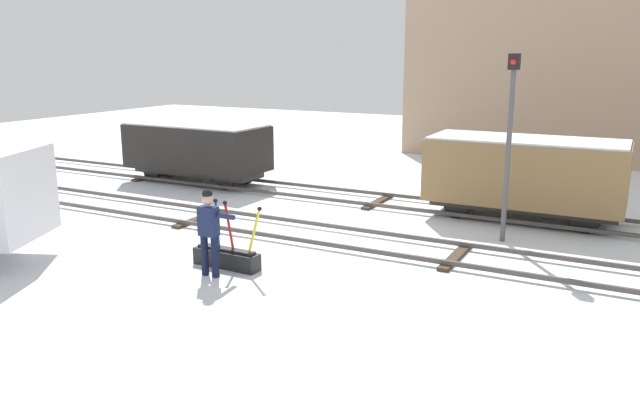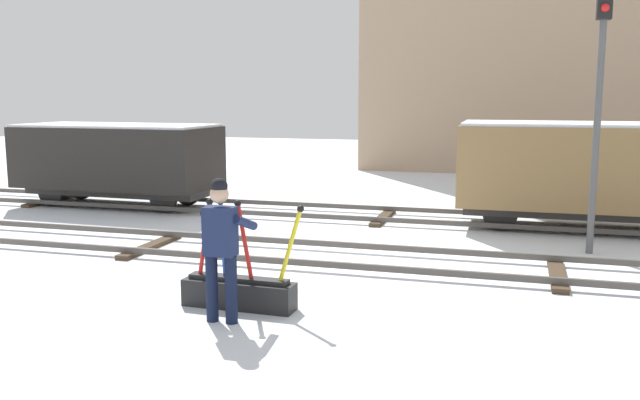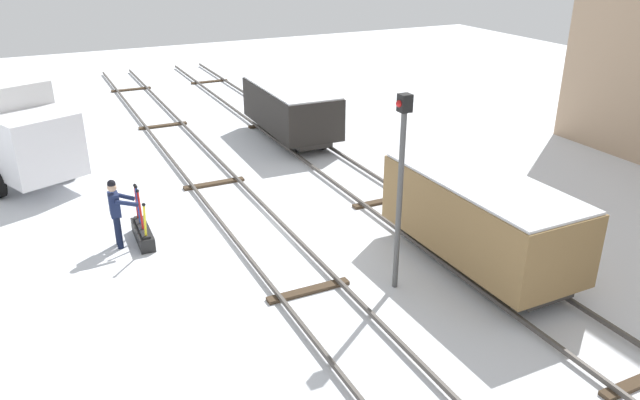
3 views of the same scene
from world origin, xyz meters
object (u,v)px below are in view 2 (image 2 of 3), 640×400
object	(u,v)px
freight_car_far_end	(585,168)
freight_car_near_switch	(118,158)
rail_worker	(221,241)
signal_post	(598,102)
switch_lever_frame	(239,289)

from	to	relation	value
freight_car_far_end	freight_car_near_switch	bearing A→B (deg)	179.50
rail_worker	signal_post	distance (m)	7.18
rail_worker	signal_post	xyz separation A→B (m)	(4.71, 5.18, 1.63)
rail_worker	freight_car_near_switch	world-z (taller)	freight_car_near_switch
switch_lever_frame	freight_car_far_end	bearing A→B (deg)	56.51
rail_worker	freight_car_far_end	bearing A→B (deg)	58.74
signal_post	freight_car_far_end	world-z (taller)	signal_post
signal_post	freight_car_near_switch	xyz separation A→B (m)	(-10.88, 2.21, -1.44)
switch_lever_frame	freight_car_far_end	distance (m)	8.39
switch_lever_frame	freight_car_near_switch	xyz separation A→B (m)	(-6.15, 6.83, 0.95)
rail_worker	switch_lever_frame	bearing A→B (deg)	93.80
freight_car_near_switch	rail_worker	bearing A→B (deg)	-48.79
switch_lever_frame	signal_post	distance (m)	7.03
freight_car_far_end	freight_car_near_switch	distance (m)	10.92
switch_lever_frame	rail_worker	bearing A→B (deg)	-86.20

